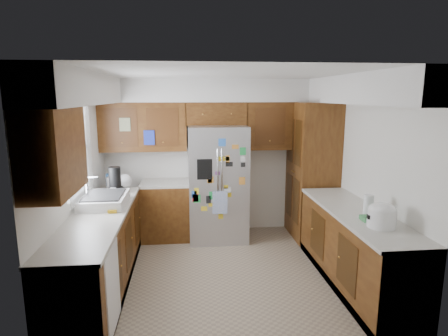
{
  "coord_description": "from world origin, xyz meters",
  "views": [
    {
      "loc": [
        -0.48,
        -4.49,
        2.25
      ],
      "look_at": [
        0.01,
        0.35,
        1.31
      ],
      "focal_mm": 30.0,
      "sensor_mm": 36.0,
      "label": 1
    }
  ],
  "objects_px": {
    "pantry": "(312,171)",
    "fridge": "(218,183)",
    "rice_cooker": "(382,215)",
    "paper_towel": "(368,205)"
  },
  "relations": [
    {
      "from": "pantry",
      "to": "rice_cooker",
      "type": "relative_size",
      "value": 7.24
    },
    {
      "from": "pantry",
      "to": "fridge",
      "type": "height_order",
      "value": "pantry"
    },
    {
      "from": "pantry",
      "to": "fridge",
      "type": "relative_size",
      "value": 1.19
    },
    {
      "from": "rice_cooker",
      "to": "paper_towel",
      "type": "relative_size",
      "value": 1.22
    },
    {
      "from": "rice_cooker",
      "to": "pantry",
      "type": "bearing_deg",
      "value": 89.99
    },
    {
      "from": "pantry",
      "to": "paper_towel",
      "type": "distance_m",
      "value": 1.8
    },
    {
      "from": "rice_cooker",
      "to": "paper_towel",
      "type": "xyz_separation_m",
      "value": [
        0.04,
        0.36,
        -0.01
      ]
    },
    {
      "from": "fridge",
      "to": "rice_cooker",
      "type": "distance_m",
      "value": 2.67
    },
    {
      "from": "pantry",
      "to": "paper_towel",
      "type": "xyz_separation_m",
      "value": [
        0.04,
        -1.8,
        -0.03
      ]
    },
    {
      "from": "fridge",
      "to": "rice_cooker",
      "type": "relative_size",
      "value": 6.06
    }
  ]
}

